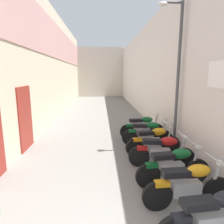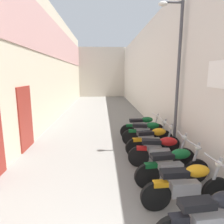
# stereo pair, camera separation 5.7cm
# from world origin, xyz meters

# --- Properties ---
(ground_plane) EXTENTS (38.02, 38.02, 0.00)m
(ground_plane) POSITION_xyz_m (0.00, 9.01, 0.00)
(ground_plane) COLOR slate
(building_left) EXTENTS (0.45, 22.02, 6.34)m
(building_left) POSITION_xyz_m (-2.84, 10.95, 3.20)
(building_left) COLOR beige
(building_left) RESTS_ON ground
(building_right) EXTENTS (0.45, 22.02, 5.43)m
(building_right) POSITION_xyz_m (2.85, 11.01, 2.71)
(building_right) COLOR beige
(building_right) RESTS_ON ground
(building_far_end) EXTENTS (8.29, 2.00, 5.69)m
(building_far_end) POSITION_xyz_m (0.00, 23.02, 2.85)
(building_far_end) COLOR beige
(building_far_end) RESTS_ON ground
(motorcycle_nearest) EXTENTS (1.85, 0.58, 1.04)m
(motorcycle_nearest) POSITION_xyz_m (1.71, 1.30, 0.50)
(motorcycle_nearest) COLOR black
(motorcycle_nearest) RESTS_ON ground
(motorcycle_second) EXTENTS (1.85, 0.58, 1.04)m
(motorcycle_second) POSITION_xyz_m (1.71, 2.18, 0.50)
(motorcycle_second) COLOR black
(motorcycle_second) RESTS_ON ground
(motorcycle_third) EXTENTS (1.84, 0.58, 1.04)m
(motorcycle_third) POSITION_xyz_m (1.71, 2.98, 0.50)
(motorcycle_third) COLOR black
(motorcycle_third) RESTS_ON ground
(motorcycle_fourth) EXTENTS (1.84, 0.58, 1.04)m
(motorcycle_fourth) POSITION_xyz_m (1.71, 3.88, 0.50)
(motorcycle_fourth) COLOR black
(motorcycle_fourth) RESTS_ON ground
(motorcycle_fifth) EXTENTS (1.84, 0.58, 1.04)m
(motorcycle_fifth) POSITION_xyz_m (1.71, 4.76, 0.50)
(motorcycle_fifth) COLOR black
(motorcycle_fifth) RESTS_ON ground
(motorcycle_sixth) EXTENTS (1.85, 0.58, 1.04)m
(motorcycle_sixth) POSITION_xyz_m (1.71, 5.60, 0.50)
(motorcycle_sixth) COLOR black
(motorcycle_sixth) RESTS_ON ground
(motorcycle_seventh) EXTENTS (1.85, 0.58, 1.04)m
(motorcycle_seventh) POSITION_xyz_m (1.71, 6.48, 0.50)
(motorcycle_seventh) COLOR black
(motorcycle_seventh) RESTS_ON ground
(street_lamp) EXTENTS (0.79, 0.18, 4.77)m
(street_lamp) POSITION_xyz_m (2.41, 5.06, 2.78)
(street_lamp) COLOR #47474C
(street_lamp) RESTS_ON ground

